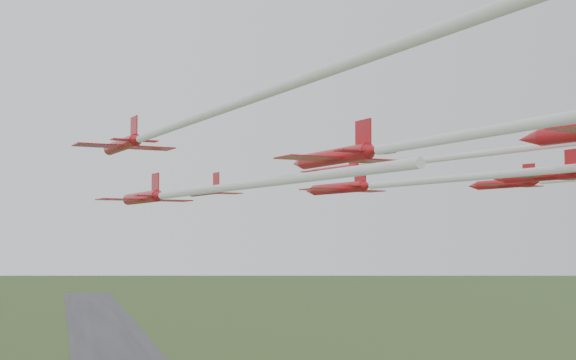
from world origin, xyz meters
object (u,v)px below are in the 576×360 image
object	(u,v)px
jet_lead	(240,187)
jet_row3_left	(198,118)
jet_row2_left	(183,193)
jet_row2_right	(429,160)
jet_row4_left	(449,138)
jet_row3_mid	(427,181)

from	to	relation	value
jet_lead	jet_row3_left	xyz separation A→B (m)	(-12.82, -45.76, 1.34)
jet_row2_left	jet_row2_right	size ratio (longest dim) A/B	0.80
jet_row3_left	jet_lead	bearing A→B (deg)	62.87
jet_row3_left	jet_row2_left	bearing A→B (deg)	72.51
jet_row2_right	jet_row4_left	xyz separation A→B (m)	(-14.26, -31.95, -2.05)
jet_lead	jet_row3_left	bearing A→B (deg)	-117.86
jet_row2_right	jet_row3_mid	world-z (taller)	jet_row2_right
jet_row2_right	jet_lead	bearing A→B (deg)	108.63
jet_row2_left	jet_row3_left	bearing A→B (deg)	-109.00
jet_row4_left	jet_row2_left	bearing A→B (deg)	98.38
jet_row3_left	jet_row3_mid	size ratio (longest dim) A/B	1.23
jet_row3_left	jet_row3_mid	xyz separation A→B (m)	(20.09, 9.75, -2.88)
jet_row3_left	jet_row4_left	world-z (taller)	jet_row3_left
jet_row2_left	jet_row2_right	distance (m)	25.36
jet_row3_mid	jet_lead	bearing A→B (deg)	85.80
jet_row2_right	jet_row3_mid	size ratio (longest dim) A/B	1.26
jet_lead	jet_row2_left	bearing A→B (deg)	-125.95
jet_row2_left	jet_lead	bearing A→B (deg)	53.27
jet_row2_left	jet_row2_right	bearing A→B (deg)	-7.87
jet_lead	jet_row3_mid	world-z (taller)	jet_lead
jet_row2_right	jet_row2_left	bearing A→B (deg)	170.09
jet_row3_left	jet_row4_left	xyz separation A→B (m)	(13.01, -7.87, -1.74)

